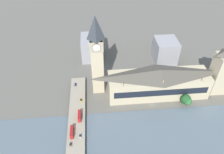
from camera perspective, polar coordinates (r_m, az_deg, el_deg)
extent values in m
plane|color=#605E56|center=(216.43, 10.46, -7.25)|extent=(600.00, 600.00, 0.00)
cube|color=slate|center=(193.94, 13.13, -15.54)|extent=(64.69, 360.00, 0.30)
cube|color=#C1B28E|center=(220.75, 11.91, -1.98)|extent=(25.45, 97.88, 23.86)
cube|color=black|center=(211.11, 12.81, -4.08)|extent=(0.40, 90.05, 7.16)
pyramid|color=#514C42|center=(211.01, 12.46, 1.08)|extent=(24.94, 95.92, 6.60)
cone|color=tan|center=(216.96, 22.67, -0.53)|extent=(2.20, 2.20, 5.00)
cone|color=tan|center=(203.09, 13.26, -1.18)|extent=(2.20, 2.20, 5.00)
cone|color=tan|center=(195.41, 2.80, -1.87)|extent=(2.20, 2.20, 5.00)
cube|color=#C1B28E|center=(209.59, -3.82, 2.80)|extent=(11.47, 11.47, 60.10)
cube|color=tan|center=(195.43, -4.14, 8.59)|extent=(12.15, 12.15, 10.32)
cylinder|color=black|center=(190.43, -4.08, 7.66)|extent=(0.50, 7.56, 7.56)
cylinder|color=silver|center=(190.34, -4.07, 7.64)|extent=(0.62, 7.00, 7.00)
cylinder|color=black|center=(200.48, -4.20, 9.47)|extent=(0.50, 7.56, 7.56)
cylinder|color=silver|center=(200.59, -4.20, 9.49)|extent=(0.62, 7.00, 7.00)
cylinder|color=black|center=(195.56, -2.39, 8.68)|extent=(7.56, 0.50, 7.56)
cylinder|color=silver|center=(195.56, -2.36, 8.69)|extent=(7.00, 0.62, 7.00)
cylinder|color=black|center=(195.49, -5.89, 8.48)|extent=(7.56, 0.50, 7.56)
cylinder|color=silver|center=(195.50, -5.92, 8.48)|extent=(7.00, 0.62, 7.00)
pyramid|color=#383D42|center=(187.48, -4.37, 12.76)|extent=(11.70, 11.70, 21.82)
cube|color=#C1B28E|center=(238.76, 26.45, 0.81)|extent=(16.20, 16.20, 43.33)
cube|color=gray|center=(186.82, -9.37, -17.15)|extent=(3.00, 12.57, 3.10)
cube|color=gray|center=(222.39, -8.87, -4.80)|extent=(3.00, 12.57, 3.10)
cube|color=gray|center=(185.03, -9.45, -16.79)|extent=(161.38, 14.79, 1.20)
cube|color=red|center=(189.06, -10.42, -14.11)|extent=(11.33, 2.52, 1.84)
cube|color=black|center=(188.77, -10.44, -14.05)|extent=(10.19, 2.58, 0.81)
cube|color=red|center=(187.46, -10.50, -13.76)|extent=(11.10, 2.52, 2.16)
cube|color=black|center=(187.37, -10.50, -13.74)|extent=(10.19, 2.58, 1.04)
cube|color=maroon|center=(186.53, -10.54, -13.55)|extent=(10.99, 2.40, 0.16)
cylinder|color=black|center=(192.37, -9.97, -13.09)|extent=(1.13, 0.28, 1.13)
cylinder|color=black|center=(192.65, -10.67, -13.11)|extent=(1.13, 0.28, 1.13)
cylinder|color=black|center=(186.92, -10.10, -15.40)|extent=(1.13, 0.28, 1.13)
cylinder|color=black|center=(187.21, -10.83, -15.42)|extent=(1.13, 0.28, 1.13)
cube|color=red|center=(198.32, -8.47, -10.22)|extent=(11.22, 2.55, 2.01)
cube|color=black|center=(198.02, -8.48, -10.15)|extent=(10.10, 2.61, 0.88)
cube|color=red|center=(196.66, -8.53, -9.82)|extent=(11.00, 2.55, 2.36)
cube|color=black|center=(196.57, -8.53, -9.80)|extent=(10.10, 2.61, 1.13)
cube|color=maroon|center=(195.70, -8.57, -9.58)|extent=(10.89, 2.42, 0.16)
cylinder|color=black|center=(201.97, -8.08, -9.33)|extent=(1.06, 0.28, 1.06)
cylinder|color=black|center=(202.17, -8.75, -9.36)|extent=(1.06, 0.28, 1.06)
cylinder|color=black|center=(195.99, -8.13, -11.42)|extent=(1.06, 0.28, 1.06)
cylinder|color=black|center=(196.20, -8.82, -11.45)|extent=(1.06, 0.28, 1.06)
cube|color=silver|center=(187.15, -8.28, -14.97)|extent=(4.20, 1.78, 0.71)
cube|color=black|center=(186.58, -8.30, -14.90)|extent=(2.18, 1.60, 0.51)
cylinder|color=black|center=(188.25, -8.01, -14.60)|extent=(0.63, 0.22, 0.63)
cylinder|color=black|center=(188.39, -8.51, -14.61)|extent=(0.63, 0.22, 0.63)
cylinder|color=black|center=(186.36, -8.03, -15.43)|extent=(0.63, 0.22, 0.63)
cylinder|color=black|center=(186.50, -8.54, -15.45)|extent=(0.63, 0.22, 0.63)
cube|color=navy|center=(229.87, -9.52, -1.95)|extent=(4.59, 1.76, 0.61)
cube|color=black|center=(229.38, -9.54, -1.86)|extent=(2.39, 1.59, 0.56)
cylinder|color=black|center=(231.30, -9.31, -1.67)|extent=(0.65, 0.22, 0.65)
cylinder|color=black|center=(231.46, -9.70, -1.69)|extent=(0.65, 0.22, 0.65)
cylinder|color=black|center=(228.58, -9.34, -2.29)|extent=(0.65, 0.22, 0.65)
cylinder|color=black|center=(228.74, -9.73, -2.31)|extent=(0.65, 0.22, 0.65)
cube|color=slate|center=(183.92, -10.74, -16.93)|extent=(3.94, 1.81, 0.62)
cube|color=black|center=(183.36, -10.77, -16.85)|extent=(2.05, 1.63, 0.58)
cylinder|color=black|center=(184.83, -10.45, -16.56)|extent=(0.64, 0.22, 0.64)
cylinder|color=black|center=(185.04, -10.97, -16.57)|extent=(0.64, 0.22, 0.64)
cylinder|color=black|center=(183.18, -10.49, -17.36)|extent=(0.64, 0.22, 0.64)
cylinder|color=black|center=(183.40, -11.02, -17.37)|extent=(0.64, 0.22, 0.64)
cube|color=gold|center=(212.94, -8.09, -5.99)|extent=(4.58, 1.84, 0.56)
cube|color=black|center=(212.44, -8.10, -5.91)|extent=(2.38, 1.65, 0.57)
cylinder|color=black|center=(214.28, -7.85, -5.66)|extent=(0.67, 0.22, 0.67)
cylinder|color=black|center=(214.41, -8.30, -5.69)|extent=(0.67, 0.22, 0.67)
cylinder|color=black|center=(211.76, -7.87, -6.37)|extent=(0.67, 0.22, 0.67)
cylinder|color=black|center=(211.89, -8.32, -6.40)|extent=(0.67, 0.22, 0.67)
cube|color=#939399|center=(267.60, -5.22, 7.67)|extent=(30.76, 25.39, 27.26)
cube|color=#939399|center=(268.95, 13.74, 6.76)|extent=(27.70, 25.31, 27.16)
cylinder|color=brown|center=(223.49, 18.40, -6.56)|extent=(0.70, 0.70, 3.29)
sphere|color=#1E4C23|center=(219.46, 18.71, -5.52)|extent=(9.83, 9.83, 9.83)
cylinder|color=brown|center=(222.83, 18.87, -6.86)|extent=(0.70, 0.70, 3.38)
sphere|color=#2D6633|center=(219.31, 19.15, -5.96)|extent=(7.96, 7.96, 7.96)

